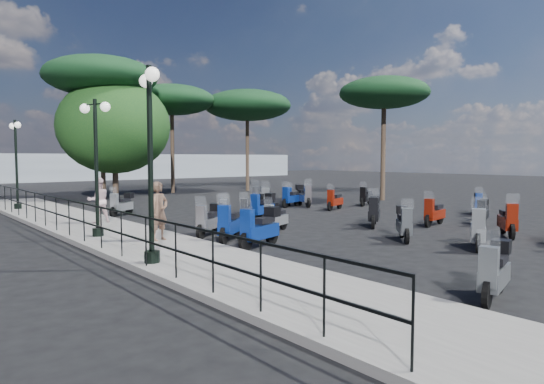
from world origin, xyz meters
TOP-DOWN VIEW (x-y plane):
  - ground at (0.00, 0.00)m, footprint 120.00×120.00m
  - sidewalk at (-6.50, 3.00)m, footprint 3.00×30.00m
  - railing at (-7.80, 2.80)m, footprint 0.04×26.04m
  - lamp_post_0 at (-7.54, -3.11)m, footprint 0.60×1.26m
  - lamp_post_1 at (-7.17, 1.42)m, footprint 0.59×1.17m
  - lamp_post_2 at (-7.24, 11.84)m, footprint 0.33×1.22m
  - woman at (-6.06, -0.46)m, footprint 0.71×0.58m
  - pedestrian_far at (-6.06, 4.46)m, footprint 0.84×0.67m
  - scooter_0 at (-3.90, -9.21)m, footprint 1.63×0.72m
  - scooter_1 at (-4.04, -2.60)m, footprint 1.78×0.84m
  - scooter_2 at (-4.14, -1.25)m, footprint 1.53×1.25m
  - scooter_3 at (-4.08, 0.04)m, footprint 1.47×1.09m
  - scooter_4 at (-1.79, 2.66)m, footprint 0.96×1.35m
  - scooter_5 at (-4.08, 7.21)m, footprint 1.43×1.06m
  - scooter_6 at (0.57, -6.56)m, footprint 1.71×1.05m
  - scooter_7 at (0.11, -4.45)m, footprint 1.35×1.27m
  - scooter_8 at (-1.84, -0.62)m, footprint 1.48×0.77m
  - scooter_9 at (0.40, 2.71)m, footprint 1.63×0.76m
  - scooter_10 at (-1.01, 2.22)m, footprint 1.14×1.14m
  - scooter_12 at (3.70, -3.21)m, footprint 1.67×0.62m
  - scooter_13 at (1.82, -1.91)m, footprint 1.55×1.23m
  - scooter_14 at (-0.15, 2.24)m, footprint 1.67×0.88m
  - scooter_15 at (1.59, 4.15)m, footprint 1.37×1.44m
  - scooter_16 at (2.38, 5.91)m, footprint 1.36×1.46m
  - scooter_17 at (3.25, -6.14)m, footprint 1.52×1.16m
  - scooter_18 at (5.40, -4.21)m, footprint 1.49×0.79m
  - scooter_19 at (4.89, 2.97)m, footprint 1.56×0.77m
  - scooter_20 at (4.84, 5.13)m, footprint 0.99×1.75m
  - scooter_21 at (4.18, 5.39)m, footprint 1.65×0.77m
  - scooter_24 at (8.42, -2.43)m, footprint 1.44×0.97m
  - scooter_25 at (7.77, 3.42)m, footprint 1.55×0.80m
  - scooter_26 at (4.86, 6.43)m, footprint 1.00×1.37m
  - broadleaf_tree at (-0.89, 16.03)m, footprint 6.81×6.81m
  - pine_0 at (4.36, 18.56)m, footprint 6.18×6.18m
  - pine_1 at (9.94, 16.98)m, footprint 6.73×6.73m
  - pine_2 at (-1.49, 16.46)m, footprint 6.81×6.81m
  - pine_3 at (11.19, 4.99)m, footprint 5.33×5.33m
  - distant_hills at (0.00, 45.00)m, footprint 70.00×8.00m

SIDE VIEW (x-z plane):
  - ground at x=0.00m, z-range 0.00..0.00m
  - sidewalk at x=-6.50m, z-range 0.00..0.15m
  - scooter_10 at x=-1.01m, z-range -0.19..1.03m
  - scooter_8 at x=-1.84m, z-range -0.19..1.05m
  - scooter_19 at x=4.89m, z-range -0.20..1.09m
  - scooter_25 at x=7.77m, z-range -0.20..1.10m
  - scooter_4 at x=-1.79m, z-range -0.15..1.07m
  - scooter_12 at x=3.70m, z-range -0.20..1.13m
  - scooter_9 at x=0.40m, z-range -0.21..1.14m
  - scooter_26 at x=4.86m, z-range -0.15..1.09m
  - scooter_21 at x=4.18m, z-range -0.21..1.15m
  - scooter_18 at x=5.40m, z-range -0.15..1.10m
  - scooter_24 at x=8.42m, z-range -0.16..1.12m
  - scooter_5 at x=-4.08m, z-range -0.16..1.14m
  - scooter_17 at x=3.25m, z-range -0.22..1.21m
  - scooter_0 at x=-3.90m, z-range -0.16..1.16m
  - scooter_3 at x=-4.08m, z-range -0.16..1.17m
  - scooter_7 at x=0.11m, z-range -0.17..1.18m
  - scooter_2 at x=-4.14m, z-range -0.23..1.26m
  - scooter_15 at x=1.59m, z-range -0.23..1.26m
  - scooter_6 at x=0.57m, z-range -0.23..1.26m
  - scooter_14 at x=-0.15m, z-range -0.17..1.22m
  - scooter_13 at x=1.82m, z-range -0.18..1.27m
  - scooter_16 at x=2.38m, z-range -0.18..1.27m
  - scooter_1 at x=-4.04m, z-range -0.18..1.28m
  - scooter_20 at x=4.84m, z-range -0.18..1.30m
  - railing at x=-7.80m, z-range 0.35..1.45m
  - pedestrian_far at x=-6.06m, z-range 0.15..1.81m
  - woman at x=-6.06m, z-range 0.15..1.85m
  - distant_hills at x=0.00m, z-range 0.00..3.00m
  - lamp_post_1 at x=-7.17m, z-range 0.44..4.58m
  - lamp_post_2 at x=-7.24m, z-range 0.44..4.59m
  - lamp_post_0 at x=-7.54m, z-range 0.46..4.89m
  - broadleaf_tree at x=-0.89m, z-range 0.78..8.14m
  - pine_3 at x=11.19m, z-range 2.70..10.02m
  - pine_1 at x=9.94m, z-range 2.68..10.42m
  - pine_0 at x=4.36m, z-range 2.79..10.57m
  - pine_2 at x=-1.49m, z-range 3.12..11.79m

